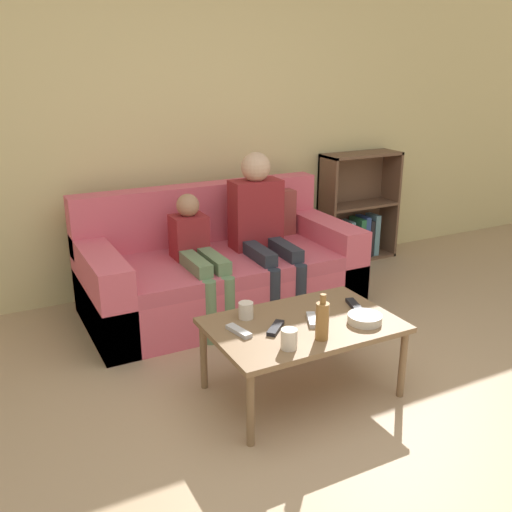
% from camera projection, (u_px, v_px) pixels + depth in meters
% --- Properties ---
extents(ground_plane, '(22.00, 22.00, 0.00)m').
position_uv_depth(ground_plane, '(380.00, 469.00, 2.60)').
color(ground_plane, tan).
extents(wall_back, '(12.00, 0.06, 2.60)m').
position_uv_depth(wall_back, '(173.00, 124.00, 4.39)').
color(wall_back, beige).
rests_on(wall_back, ground_plane).
extents(couch, '(1.97, 0.96, 0.87)m').
position_uv_depth(couch, '(220.00, 271.00, 4.23)').
color(couch, '#DB5B70').
rests_on(couch, ground_plane).
extents(bookshelf, '(0.74, 0.28, 0.99)m').
position_uv_depth(bookshelf, '(354.00, 219.00, 5.28)').
color(bookshelf, brown).
rests_on(bookshelf, ground_plane).
extents(coffee_table, '(1.01, 0.66, 0.43)m').
position_uv_depth(coffee_table, '(303.00, 329.00, 3.09)').
color(coffee_table, brown).
rests_on(coffee_table, ground_plane).
extents(person_adult, '(0.38, 0.66, 1.15)m').
position_uv_depth(person_adult, '(261.00, 220.00, 4.16)').
color(person_adult, '#282D38').
rests_on(person_adult, ground_plane).
extents(person_child, '(0.24, 0.65, 0.89)m').
position_uv_depth(person_child, '(198.00, 253.00, 3.92)').
color(person_child, '#66845B').
rests_on(person_child, ground_plane).
extents(cup_near, '(0.08, 0.08, 0.10)m').
position_uv_depth(cup_near, '(289.00, 339.00, 2.78)').
color(cup_near, silver).
rests_on(cup_near, coffee_table).
extents(cup_far, '(0.08, 0.08, 0.09)m').
position_uv_depth(cup_far, '(246.00, 310.00, 3.11)').
color(cup_far, silver).
rests_on(cup_far, coffee_table).
extents(tv_remote_0, '(0.09, 0.18, 0.02)m').
position_uv_depth(tv_remote_0, '(354.00, 305.00, 3.26)').
color(tv_remote_0, black).
rests_on(tv_remote_0, coffee_table).
extents(tv_remote_1, '(0.12, 0.17, 0.02)m').
position_uv_depth(tv_remote_1, '(312.00, 320.00, 3.08)').
color(tv_remote_1, '#B7B7BC').
rests_on(tv_remote_1, coffee_table).
extents(tv_remote_2, '(0.08, 0.18, 0.02)m').
position_uv_depth(tv_remote_2, '(239.00, 331.00, 2.95)').
color(tv_remote_2, '#B7B7BC').
rests_on(tv_remote_2, coffee_table).
extents(tv_remote_3, '(0.16, 0.15, 0.02)m').
position_uv_depth(tv_remote_3, '(276.00, 328.00, 2.99)').
color(tv_remote_3, black).
rests_on(tv_remote_3, coffee_table).
extents(snack_bowl, '(0.18, 0.18, 0.05)m').
position_uv_depth(snack_bowl, '(365.00, 319.00, 3.07)').
color(snack_bowl, beige).
rests_on(snack_bowl, coffee_table).
extents(bottle, '(0.07, 0.07, 0.24)m').
position_uv_depth(bottle, '(322.00, 320.00, 2.86)').
color(bottle, olive).
rests_on(bottle, coffee_table).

